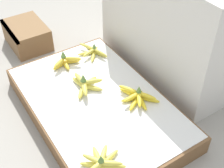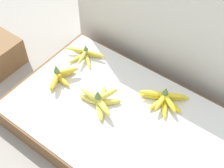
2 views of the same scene
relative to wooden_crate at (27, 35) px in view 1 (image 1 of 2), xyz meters
The scene contains 9 objects.
ground_plane 0.97m from the wooden_crate, ahead, with size 10.00×10.00×0.00m, color gray.
display_platform 0.97m from the wooden_crate, ahead, with size 1.16×0.74×0.13m.
back_vendor_table 1.17m from the wooden_crate, 42.67° to the left, with size 1.04×0.49×0.78m.
wooden_crate is the anchor object (origin of this frame).
banana_bunch_front_right 1.38m from the wooden_crate, ahead, with size 0.20×0.23×0.10m.
banana_bunch_middle_left 0.57m from the wooden_crate, ahead, with size 0.12×0.21×0.11m.
banana_bunch_middle_midleft 0.84m from the wooden_crate, ahead, with size 0.23×0.21×0.11m.
banana_bunch_back_left 0.62m from the wooden_crate, 28.17° to the left, with size 0.24×0.18×0.08m.
banana_bunch_back_midright 1.13m from the wooden_crate, 14.26° to the left, with size 0.24×0.21×0.10m.
Camera 1 is at (1.18, -0.65, 1.45)m, focal length 50.00 mm.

